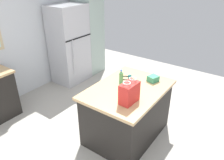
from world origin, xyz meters
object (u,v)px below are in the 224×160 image
(tall_cabinet, at_px, (89,32))
(refrigerator, at_px, (69,45))
(shopping_bag, at_px, (129,93))
(kitchen_island, at_px, (127,112))
(small_box, at_px, (153,79))
(ear_defenders, at_px, (126,77))
(bottle, at_px, (121,78))

(tall_cabinet, bearing_deg, refrigerator, -179.98)
(refrigerator, xyz_separation_m, shopping_bag, (-1.25, -2.40, 0.12))
(kitchen_island, xyz_separation_m, tall_cabinet, (1.63, 2.20, 0.61))
(shopping_bag, distance_m, small_box, 0.75)
(kitchen_island, relative_size, tall_cabinet, 0.65)
(small_box, relative_size, ear_defenders, 0.73)
(ear_defenders, bearing_deg, tall_cabinet, 55.36)
(kitchen_island, bearing_deg, bottle, 78.72)
(kitchen_island, xyz_separation_m, small_box, (0.42, -0.20, 0.48))
(refrigerator, bearing_deg, tall_cabinet, 0.02)
(bottle, bearing_deg, kitchen_island, -101.28)
(kitchen_island, distance_m, tall_cabinet, 2.80)
(bottle, bearing_deg, tall_cabinet, 51.92)
(shopping_bag, bearing_deg, kitchen_island, 33.22)
(shopping_bag, bearing_deg, ear_defenders, 35.85)
(shopping_bag, relative_size, ear_defenders, 1.55)
(shopping_bag, relative_size, bottle, 1.28)
(refrigerator, height_order, bottle, refrigerator)
(tall_cabinet, xyz_separation_m, shopping_bag, (-1.95, -2.40, -0.03))
(tall_cabinet, distance_m, small_box, 2.69)
(kitchen_island, bearing_deg, tall_cabinet, 53.36)
(bottle, height_order, ear_defenders, bottle)
(shopping_bag, height_order, bottle, shopping_bag)
(kitchen_island, relative_size, refrigerator, 0.76)
(tall_cabinet, height_order, shopping_bag, tall_cabinet)
(small_box, height_order, ear_defenders, small_box)
(kitchen_island, height_order, tall_cabinet, tall_cabinet)
(refrigerator, bearing_deg, small_box, -102.05)
(bottle, distance_m, ear_defenders, 0.26)
(kitchen_island, height_order, shopping_bag, shopping_bag)
(kitchen_island, distance_m, refrigerator, 2.43)
(tall_cabinet, relative_size, bottle, 8.23)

